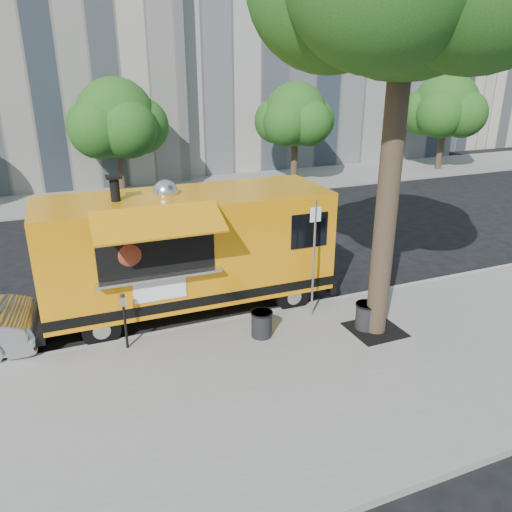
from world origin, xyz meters
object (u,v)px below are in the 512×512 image
at_px(far_tree_c, 295,115).
at_px(sign_post, 314,252).
at_px(far_tree_d, 446,105).
at_px(far_tree_b, 116,118).
at_px(trash_bin_right, 262,323).
at_px(food_truck, 187,249).
at_px(parking_meter, 124,314).
at_px(trash_bin_left, 366,315).

relative_size(far_tree_c, sign_post, 1.74).
bearing_deg(far_tree_c, far_tree_d, 1.15).
height_order(far_tree_b, trash_bin_right, far_tree_b).
distance_m(far_tree_c, food_truck, 15.40).
xyz_separation_m(far_tree_b, food_truck, (-0.14, -12.53, -2.09)).
bearing_deg(far_tree_b, parking_meter, -98.10).
height_order(far_tree_c, far_tree_d, far_tree_d).
xyz_separation_m(far_tree_b, far_tree_d, (19.00, -0.10, 0.06)).
xyz_separation_m(far_tree_c, trash_bin_left, (-5.57, -15.03, -3.22)).
bearing_deg(far_tree_b, far_tree_d, -0.30).
height_order(far_tree_c, parking_meter, far_tree_c).
bearing_deg(trash_bin_left, parking_meter, 166.69).
relative_size(sign_post, food_truck, 0.40).
height_order(parking_meter, trash_bin_left, parking_meter).
bearing_deg(parking_meter, food_truck, 39.27).
distance_m(far_tree_c, trash_bin_left, 16.35).
bearing_deg(sign_post, far_tree_b, 100.15).
bearing_deg(sign_post, far_tree_c, 65.19).
bearing_deg(far_tree_c, trash_bin_left, -110.32).
xyz_separation_m(sign_post, trash_bin_right, (-1.57, -0.47, -1.37)).
distance_m(far_tree_b, food_truck, 12.71).
relative_size(far_tree_b, trash_bin_right, 8.84).
bearing_deg(trash_bin_left, trash_bin_right, 165.80).
bearing_deg(parking_meter, far_tree_c, 51.34).
distance_m(far_tree_d, food_truck, 22.93).
bearing_deg(trash_bin_left, far_tree_c, 69.68).
bearing_deg(sign_post, parking_meter, 177.48).
relative_size(food_truck, trash_bin_right, 12.06).
bearing_deg(parking_meter, trash_bin_left, -13.31).
bearing_deg(far_tree_d, parking_meter, -146.40).
bearing_deg(far_tree_b, trash_bin_right, -86.17).
bearing_deg(food_truck, parking_meter, -139.68).
bearing_deg(food_truck, far_tree_d, 34.05).
distance_m(parking_meter, trash_bin_left, 5.60).
bearing_deg(parking_meter, far_tree_d, 33.60).
bearing_deg(far_tree_d, trash_bin_right, -140.95).
bearing_deg(parking_meter, trash_bin_right, -12.57).
bearing_deg(far_tree_c, sign_post, -114.81).
distance_m(far_tree_b, far_tree_d, 19.00).
height_order(far_tree_d, trash_bin_left, far_tree_d).
height_order(far_tree_b, food_truck, far_tree_b).
relative_size(far_tree_d, trash_bin_right, 9.07).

